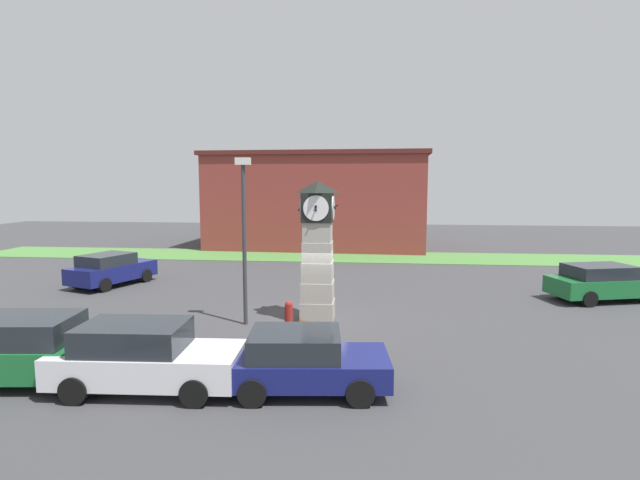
{
  "coord_description": "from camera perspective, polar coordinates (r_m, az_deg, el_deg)",
  "views": [
    {
      "loc": [
        2.1,
        -17.38,
        4.91
      ],
      "look_at": [
        0.09,
        1.96,
        2.65
      ],
      "focal_mm": 28.0,
      "sensor_mm": 36.0,
      "label": 1
    }
  ],
  "objects": [
    {
      "name": "bollard_end_row",
      "position": [
        16.32,
        -3.59,
        -8.84
      ],
      "size": [
        0.27,
        0.27,
        1.11
      ],
      "color": "maroon",
      "rests_on": "ground_plane"
    },
    {
      "name": "car_end_of_row",
      "position": [
        25.78,
        -22.77,
        -3.08
      ],
      "size": [
        3.08,
        4.42,
        1.54
      ],
      "color": "navy",
      "rests_on": "ground_plane"
    },
    {
      "name": "car_near_tower",
      "position": [
        12.78,
        -19.46,
        -12.46
      ],
      "size": [
        4.46,
        2.1,
        1.61
      ],
      "color": "silver",
      "rests_on": "ground_plane"
    },
    {
      "name": "car_silver_hatch",
      "position": [
        23.9,
        29.72,
        -4.21
      ],
      "size": [
        4.89,
        2.98,
        1.51
      ],
      "color": "#19602D",
      "rests_on": "ground_plane"
    },
    {
      "name": "ground_plane",
      "position": [
        18.18,
        -0.92,
        -9.03
      ],
      "size": [
        82.66,
        82.66,
        0.0
      ],
      "primitive_type": "plane",
      "color": "#38383A"
    },
    {
      "name": "car_navy_sedan",
      "position": [
        14.34,
        -29.81,
        -10.79
      ],
      "size": [
        4.48,
        2.38,
        1.65
      ],
      "color": "#19602D",
      "rests_on": "ground_plane"
    },
    {
      "name": "street_lamp_near_road",
      "position": [
        17.13,
        -8.67,
        1.33
      ],
      "size": [
        0.5,
        0.24,
        5.72
      ],
      "color": "#333338",
      "rests_on": "ground_plane"
    },
    {
      "name": "grass_verge_far",
      "position": [
        32.94,
        3.1,
        -1.91
      ],
      "size": [
        49.6,
        4.99,
        0.04
      ],
      "primitive_type": "cube",
      "color": "#477A38",
      "rests_on": "ground_plane"
    },
    {
      "name": "car_by_building",
      "position": [
        12.08,
        -1.88,
        -13.6
      ],
      "size": [
        3.98,
        2.27,
        1.43
      ],
      "color": "navy",
      "rests_on": "ground_plane"
    },
    {
      "name": "clock_tower",
      "position": [
        17.56,
        -0.27,
        -1.45
      ],
      "size": [
        1.43,
        1.46,
        4.96
      ],
      "color": "#9B968B",
      "rests_on": "ground_plane"
    },
    {
      "name": "bollard_mid_row",
      "position": [
        13.63,
        0.59,
        -12.13
      ],
      "size": [
        0.2,
        0.2,
        1.04
      ],
      "color": "maroon",
      "rests_on": "ground_plane"
    },
    {
      "name": "bollard_far_row",
      "position": [
        14.88,
        -2.02,
        -10.68
      ],
      "size": [
        0.3,
        0.3,
        0.95
      ],
      "color": "brown",
      "rests_on": "ground_plane"
    },
    {
      "name": "warehouse_blue_far",
      "position": [
        39.45,
        0.1,
        4.67
      ],
      "size": [
        16.64,
        11.86,
        7.09
      ],
      "color": "maroon",
      "rests_on": "ground_plane"
    },
    {
      "name": "bollard_near_tower",
      "position": [
        12.49,
        2.72,
        -14.4
      ],
      "size": [
        0.24,
        0.24,
        0.85
      ],
      "color": "#333338",
      "rests_on": "ground_plane"
    }
  ]
}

